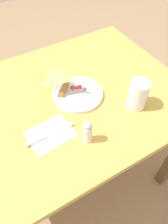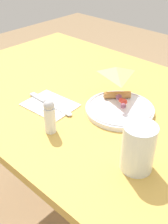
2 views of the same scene
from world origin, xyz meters
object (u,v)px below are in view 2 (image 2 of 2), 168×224
dining_table (91,118)px  butter_knife (48,103)px  plate_pizza (120,108)px  milk_glass (138,148)px  salt_shaker (50,116)px  napkin_folded (50,105)px

dining_table → butter_knife: size_ratio=6.18×
dining_table → plate_pizza: size_ratio=5.55×
dining_table → milk_glass: 0.41m
milk_glass → salt_shaker: (-0.27, -0.05, -0.01)m
butter_knife → salt_shaker: bearing=-38.0°
dining_table → napkin_folded: bearing=-112.0°
butter_knife → salt_shaker: size_ratio=1.88×
dining_table → napkin_folded: (-0.06, -0.15, 0.10)m
dining_table → napkin_folded: size_ratio=7.03×
dining_table → butter_knife: 0.20m
milk_glass → napkin_folded: (-0.39, 0.05, -0.06)m
dining_table → milk_glass: (0.33, -0.20, 0.16)m
butter_knife → milk_glass: bearing=-7.0°
butter_knife → salt_shaker: 0.16m
milk_glass → plate_pizza: bearing=136.2°
plate_pizza → butter_knife: plate_pizza is taller
napkin_folded → dining_table: bearing=68.0°
dining_table → milk_glass: size_ratio=9.75×
dining_table → salt_shaker: 0.29m
dining_table → plate_pizza: plate_pizza is taller
plate_pizza → napkin_folded: bearing=-145.6°
dining_table → plate_pizza: bearing=-5.6°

